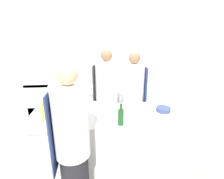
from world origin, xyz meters
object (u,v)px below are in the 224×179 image
object	(u,v)px
bottle_vinegar	(62,99)
bottle_wine	(110,104)
bottle_olive_oil	(43,113)
chef_at_stove	(133,100)
cup	(101,114)
chef_at_prep_near	(73,148)
bowl_mixing_large	(163,109)
oven_range	(48,100)
chef_at_pass_far	(107,100)
bowl_prep_small	(92,106)
bottle_cooking_oil	(121,116)

from	to	relation	value
bottle_vinegar	bottle_wine	xyz separation A→B (m)	(0.71, -0.25, -0.00)
bottle_olive_oil	bottle_wine	distance (m)	0.89
bottle_wine	chef_at_stove	bearing A→B (deg)	52.77
bottle_olive_oil	chef_at_stove	bearing A→B (deg)	30.55
bottle_vinegar	cup	distance (m)	0.71
bottle_olive_oil	bottle_vinegar	world-z (taller)	bottle_vinegar
chef_at_prep_near	bowl_mixing_large	size ratio (longest dim) A/B	8.64
chef_at_prep_near	bottle_vinegar	world-z (taller)	chef_at_prep_near
oven_range	chef_at_pass_far	distance (m)	1.79
oven_range	chef_at_pass_far	xyz separation A→B (m)	(1.34, -1.11, 0.39)
oven_range	bottle_vinegar	xyz separation A→B (m)	(0.64, -1.45, 0.56)
chef_at_prep_near	bowl_mixing_large	world-z (taller)	chef_at_prep_near
oven_range	bowl_mixing_large	distance (m)	2.80
oven_range	bowl_prep_small	world-z (taller)	bowl_prep_small
oven_range	bottle_vinegar	distance (m)	1.68
oven_range	bottle_cooking_oil	xyz separation A→B (m)	(1.46, -2.08, 0.55)
bottle_cooking_oil	bowl_mixing_large	size ratio (longest dim) A/B	1.39
chef_at_stove	chef_at_pass_far	size ratio (longest dim) A/B	0.97
chef_at_pass_far	bottle_olive_oil	bearing A→B (deg)	143.75
bottle_cooking_oil	chef_at_stove	bearing A→B (deg)	69.88
chef_at_pass_far	bowl_prep_small	world-z (taller)	chef_at_pass_far
chef_at_stove	bowl_prep_small	world-z (taller)	chef_at_stove
chef_at_prep_near	bottle_cooking_oil	distance (m)	0.68
bottle_wine	chef_at_prep_near	bearing A→B (deg)	-120.78
chef_at_stove	chef_at_pass_far	bearing A→B (deg)	-85.72
chef_at_stove	cup	world-z (taller)	chef_at_stove
chef_at_stove	bowl_mixing_large	xyz separation A→B (m)	(0.30, -0.68, 0.10)
chef_at_stove	bottle_cooking_oil	distance (m)	1.09
bottle_cooking_oil	cup	distance (m)	0.35
bottle_vinegar	bottle_wine	bearing A→B (deg)	-19.66
chef_at_stove	cup	xyz separation A→B (m)	(-0.61, -0.77, 0.12)
oven_range	bottle_vinegar	size ratio (longest dim) A/B	3.14
bottle_olive_oil	cup	distance (m)	0.75
chef_at_pass_far	bowl_prep_small	size ratio (longest dim) A/B	9.96
oven_range	chef_at_prep_near	world-z (taller)	chef_at_prep_near
chef_at_prep_near	bottle_vinegar	bearing A→B (deg)	14.26
oven_range	chef_at_pass_far	size ratio (longest dim) A/B	0.55
bottle_cooking_oil	cup	world-z (taller)	bottle_cooking_oil
bottle_olive_oil	bottle_wine	world-z (taller)	bottle_wine
chef_at_stove	bowl_mixing_large	distance (m)	0.75
bottle_vinegar	bowl_prep_small	size ratio (longest dim) A/B	1.76
bowl_prep_small	chef_at_stove	bearing A→B (deg)	32.14
bottle_wine	bowl_prep_small	bearing A→B (deg)	147.54
bottle_olive_oil	bowl_mixing_large	size ratio (longest dim) A/B	1.25
bowl_prep_small	cup	size ratio (longest dim) A/B	1.90
bottle_cooking_oil	chef_at_prep_near	bearing A→B (deg)	-146.60
chef_at_stove	bottle_vinegar	distance (m)	1.26
chef_at_stove	bottle_vinegar	world-z (taller)	chef_at_stove
chef_at_pass_far	oven_range	bearing A→B (deg)	63.05
chef_at_prep_near	bottle_wine	xyz separation A→B (m)	(0.44, 0.74, 0.16)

